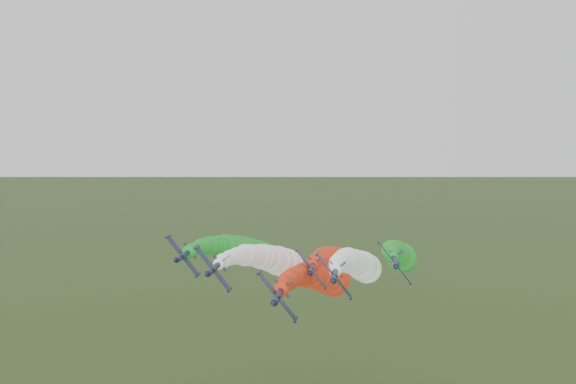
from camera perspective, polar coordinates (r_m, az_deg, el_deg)
name	(u,v)px	position (r m, az deg, el deg)	size (l,w,h in m)	color
jet_lead	(320,278)	(119.63, 3.31, -8.70)	(12.62, 59.27, 17.74)	black
jet_inner_left	(272,260)	(128.80, -1.59, -6.94)	(12.65, 59.30, 17.77)	black
jet_inner_right	(357,264)	(126.59, 7.02, -7.31)	(12.55, 59.20, 17.67)	black
jet_outer_left	(245,251)	(135.68, -4.37, -5.99)	(12.57, 59.22, 17.70)	black
jet_outer_right	(399,255)	(134.66, 11.20, -6.33)	(12.08, 58.73, 17.21)	black
jet_trail	(338,261)	(140.44, 5.10, -6.95)	(12.05, 58.70, 17.18)	black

